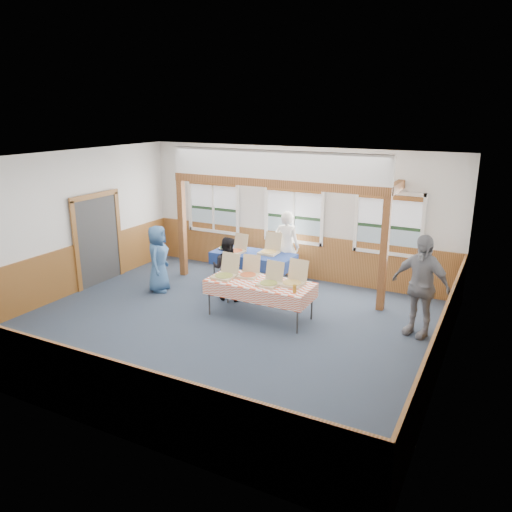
{
  "coord_description": "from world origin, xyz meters",
  "views": [
    {
      "loc": [
        4.66,
        -7.56,
        4.06
      ],
      "look_at": [
        0.23,
        1.0,
        1.2
      ],
      "focal_mm": 35.0,
      "sensor_mm": 36.0,
      "label": 1
    }
  ],
  "objects_px": {
    "woman_black": "(227,268)",
    "man_blue": "(158,259)",
    "woman_white": "(287,246)",
    "person_grey": "(420,286)",
    "table_left": "(253,255)",
    "table_right": "(260,284)"
  },
  "relations": [
    {
      "from": "woman_black",
      "to": "man_blue",
      "type": "distance_m",
      "value": 1.68
    },
    {
      "from": "table_right",
      "to": "man_blue",
      "type": "height_order",
      "value": "man_blue"
    },
    {
      "from": "man_blue",
      "to": "person_grey",
      "type": "bearing_deg",
      "value": -107.6
    },
    {
      "from": "table_left",
      "to": "woman_white",
      "type": "relative_size",
      "value": 1.23
    },
    {
      "from": "woman_black",
      "to": "man_blue",
      "type": "relative_size",
      "value": 0.92
    },
    {
      "from": "table_left",
      "to": "man_blue",
      "type": "relative_size",
      "value": 1.38
    },
    {
      "from": "table_right",
      "to": "woman_white",
      "type": "bearing_deg",
      "value": 114.68
    },
    {
      "from": "woman_white",
      "to": "man_blue",
      "type": "bearing_deg",
      "value": 36.78
    },
    {
      "from": "man_blue",
      "to": "woman_white",
      "type": "bearing_deg",
      "value": -70.33
    },
    {
      "from": "man_blue",
      "to": "person_grey",
      "type": "relative_size",
      "value": 0.8
    },
    {
      "from": "woman_black",
      "to": "person_grey",
      "type": "bearing_deg",
      "value": 171.26
    },
    {
      "from": "table_left",
      "to": "person_grey",
      "type": "distance_m",
      "value": 4.18
    },
    {
      "from": "woman_white",
      "to": "person_grey",
      "type": "height_order",
      "value": "person_grey"
    },
    {
      "from": "table_left",
      "to": "table_right",
      "type": "height_order",
      "value": "same"
    },
    {
      "from": "table_left",
      "to": "person_grey",
      "type": "xyz_separation_m",
      "value": [
        4.02,
        -1.11,
        0.26
      ]
    },
    {
      "from": "table_right",
      "to": "woman_black",
      "type": "height_order",
      "value": "woman_black"
    },
    {
      "from": "table_left",
      "to": "woman_black",
      "type": "relative_size",
      "value": 1.51
    },
    {
      "from": "table_left",
      "to": "person_grey",
      "type": "bearing_deg",
      "value": 1.68
    },
    {
      "from": "table_right",
      "to": "woman_white",
      "type": "distance_m",
      "value": 2.34
    },
    {
      "from": "woman_black",
      "to": "woman_white",
      "type": "bearing_deg",
      "value": -120.64
    },
    {
      "from": "woman_white",
      "to": "person_grey",
      "type": "bearing_deg",
      "value": 150.19
    },
    {
      "from": "table_right",
      "to": "woman_black",
      "type": "relative_size",
      "value": 1.61
    }
  ]
}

